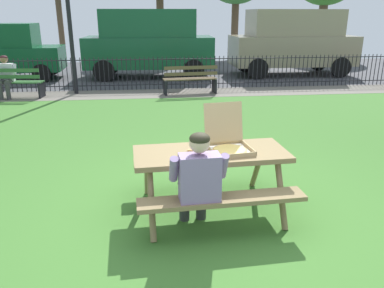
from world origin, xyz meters
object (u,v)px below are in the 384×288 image
parked_car_far_left (6,51)px  parked_car_center (293,41)px  picnic_table_foreground (211,165)px  pizza_slice_on_table (196,153)px  park_bench_left (14,83)px  person_on_park_bench (5,75)px  parked_car_left (149,42)px  lamp_post_walkway (69,12)px  pizza_box_open (228,142)px  adult_at_table (198,179)px  park_bench_center (190,80)px

parked_car_far_left → parked_car_center: 10.69m
picnic_table_foreground → pizza_slice_on_table: 0.26m
pizza_slice_on_table → park_bench_left: 8.54m
person_on_park_bench → parked_car_center: parked_car_center is taller
park_bench_left → parked_car_far_left: 3.66m
person_on_park_bench → parked_car_left: bearing=39.3°
picnic_table_foreground → lamp_post_walkway: size_ratio=0.49×
pizza_slice_on_table → person_on_park_bench: 8.65m
pizza_box_open → parked_car_center: size_ratio=0.13×
adult_at_table → person_on_park_bench: (-4.54, 7.81, 0.00)m
parked_car_far_left → park_bench_center: bearing=-28.2°
park_bench_center → pizza_box_open: bearing=-92.6°
picnic_table_foreground → park_bench_center: (0.53, 7.28, -0.18)m
parked_car_left → park_bench_center: bearing=-70.9°
pizza_slice_on_table → adult_at_table: (-0.04, -0.47, -0.12)m
parked_car_far_left → parked_car_left: bearing=-0.0°
pizza_slice_on_table → parked_car_far_left: size_ratio=0.06×
lamp_post_walkway → parked_car_far_left: lamp_post_walkway is taller
adult_at_table → park_bench_left: size_ratio=0.73×
park_bench_left → adult_at_table: bearing=-60.9°
picnic_table_foreground → adult_at_table: size_ratio=1.58×
park_bench_left → person_on_park_bench: (-0.21, 0.02, 0.24)m
park_bench_left → lamp_post_walkway: 2.56m
parked_car_far_left → adult_at_table: bearing=-63.5°
picnic_table_foreground → adult_at_table: (-0.22, -0.51, 0.06)m
picnic_table_foreground → pizza_box_open: size_ratio=3.12×
picnic_table_foreground → pizza_slice_on_table: size_ratio=8.42×
adult_at_table → lamp_post_walkway: (-2.69, 8.21, 1.68)m
lamp_post_walkway → pizza_box_open: bearing=-67.8°
lamp_post_walkway → parked_car_left: size_ratio=0.80×
parked_car_center → parked_car_left: bearing=-180.0°
park_bench_center → picnic_table_foreground: bearing=-94.2°
park_bench_center → parked_car_center: 5.60m
pizza_box_open → adult_at_table: bearing=-127.2°
adult_at_table → parked_car_left: bearing=92.2°
parked_car_left → picnic_table_foreground: bearing=-86.6°
pizza_slice_on_table → parked_car_far_left: bearing=117.6°
park_bench_center → parked_car_far_left: (-6.32, 3.39, 0.59)m
lamp_post_walkway → park_bench_left: bearing=-165.8°
parked_car_left → parked_car_center: bearing=0.0°
pizza_slice_on_table → park_bench_left: size_ratio=0.14×
picnic_table_foreground → parked_car_center: 11.76m
adult_at_table → lamp_post_walkway: lamp_post_walkway is taller
park_bench_left → parked_car_left: size_ratio=0.34×
picnic_table_foreground → pizza_slice_on_table: (-0.18, -0.04, 0.18)m
person_on_park_bench → adult_at_table: bearing=-59.9°
pizza_slice_on_table → park_bench_center: 7.37m
pizza_slice_on_table → pizza_box_open: bearing=13.0°
park_bench_left → park_bench_center: bearing=0.0°
parked_car_far_left → person_on_park_bench: bearing=-73.0°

